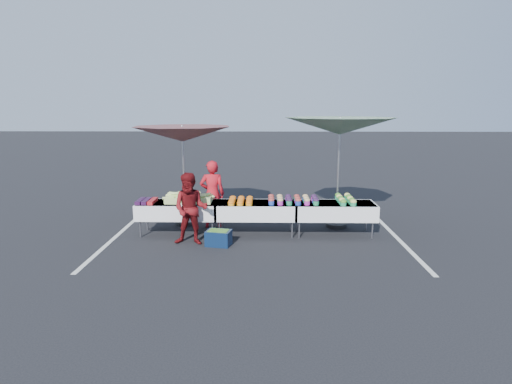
{
  "coord_description": "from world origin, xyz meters",
  "views": [
    {
      "loc": [
        0.18,
        -9.57,
        2.94
      ],
      "look_at": [
        0.0,
        0.0,
        1.0
      ],
      "focal_mm": 30.0,
      "sensor_mm": 36.0,
      "label": 1
    }
  ],
  "objects_px": {
    "table_right": "(334,210)",
    "storage_bin": "(219,237)",
    "vendor": "(212,194)",
    "table_left": "(178,209)",
    "umbrella_left": "(182,135)",
    "table_center": "(256,210)",
    "customer": "(191,209)",
    "umbrella_right": "(340,127)"
  },
  "relations": [
    {
      "from": "table_left",
      "to": "customer",
      "type": "bearing_deg",
      "value": -60.76
    },
    {
      "from": "customer",
      "to": "storage_bin",
      "type": "height_order",
      "value": "customer"
    },
    {
      "from": "table_center",
      "to": "customer",
      "type": "bearing_deg",
      "value": -151.48
    },
    {
      "from": "umbrella_left",
      "to": "vendor",
      "type": "bearing_deg",
      "value": -16.43
    },
    {
      "from": "customer",
      "to": "storage_bin",
      "type": "xyz_separation_m",
      "value": [
        0.59,
        -0.08,
        -0.6
      ]
    },
    {
      "from": "table_left",
      "to": "table_center",
      "type": "xyz_separation_m",
      "value": [
        1.8,
        0.0,
        0.0
      ]
    },
    {
      "from": "table_right",
      "to": "vendor",
      "type": "distance_m",
      "value": 2.95
    },
    {
      "from": "table_right",
      "to": "umbrella_right",
      "type": "bearing_deg",
      "value": 75.18
    },
    {
      "from": "umbrella_left",
      "to": "umbrella_right",
      "type": "relative_size",
      "value": 0.99
    },
    {
      "from": "vendor",
      "to": "storage_bin",
      "type": "xyz_separation_m",
      "value": [
        0.29,
        -1.42,
        -0.65
      ]
    },
    {
      "from": "table_left",
      "to": "umbrella_right",
      "type": "distance_m",
      "value": 4.25
    },
    {
      "from": "vendor",
      "to": "storage_bin",
      "type": "height_order",
      "value": "vendor"
    },
    {
      "from": "vendor",
      "to": "umbrella_left",
      "type": "height_order",
      "value": "umbrella_left"
    },
    {
      "from": "table_left",
      "to": "customer",
      "type": "relative_size",
      "value": 1.2
    },
    {
      "from": "table_left",
      "to": "vendor",
      "type": "xyz_separation_m",
      "value": [
        0.72,
        0.59,
        0.24
      ]
    },
    {
      "from": "table_left",
      "to": "customer",
      "type": "distance_m",
      "value": 0.88
    },
    {
      "from": "table_left",
      "to": "umbrella_right",
      "type": "relative_size",
      "value": 0.63
    },
    {
      "from": "table_left",
      "to": "storage_bin",
      "type": "bearing_deg",
      "value": -39.35
    },
    {
      "from": "table_right",
      "to": "umbrella_right",
      "type": "relative_size",
      "value": 0.63
    },
    {
      "from": "table_right",
      "to": "storage_bin",
      "type": "height_order",
      "value": "table_right"
    },
    {
      "from": "vendor",
      "to": "table_center",
      "type": "bearing_deg",
      "value": 145.77
    },
    {
      "from": "umbrella_left",
      "to": "storage_bin",
      "type": "distance_m",
      "value": 2.83
    },
    {
      "from": "customer",
      "to": "umbrella_right",
      "type": "relative_size",
      "value": 0.52
    },
    {
      "from": "customer",
      "to": "umbrella_left",
      "type": "xyz_separation_m",
      "value": [
        -0.42,
        1.55,
        1.47
      ]
    },
    {
      "from": "table_right",
      "to": "storage_bin",
      "type": "distance_m",
      "value": 2.75
    },
    {
      "from": "vendor",
      "to": "customer",
      "type": "height_order",
      "value": "vendor"
    },
    {
      "from": "umbrella_left",
      "to": "umbrella_right",
      "type": "distance_m",
      "value": 3.78
    },
    {
      "from": "table_right",
      "to": "table_center",
      "type": "bearing_deg",
      "value": 180.0
    },
    {
      "from": "table_center",
      "to": "umbrella_left",
      "type": "xyz_separation_m",
      "value": [
        -1.8,
        0.8,
        1.66
      ]
    },
    {
      "from": "table_right",
      "to": "customer",
      "type": "height_order",
      "value": "customer"
    },
    {
      "from": "table_left",
      "to": "umbrella_left",
      "type": "relative_size",
      "value": 0.63
    },
    {
      "from": "umbrella_right",
      "to": "storage_bin",
      "type": "relative_size",
      "value": 5.15
    },
    {
      "from": "table_center",
      "to": "customer",
      "type": "distance_m",
      "value": 1.58
    },
    {
      "from": "vendor",
      "to": "umbrella_left",
      "type": "relative_size",
      "value": 0.56
    },
    {
      "from": "umbrella_left",
      "to": "storage_bin",
      "type": "xyz_separation_m",
      "value": [
        1.01,
        -1.63,
        -2.07
      ]
    },
    {
      "from": "umbrella_right",
      "to": "table_right",
      "type": "bearing_deg",
      "value": -104.82
    },
    {
      "from": "table_left",
      "to": "umbrella_left",
      "type": "height_order",
      "value": "umbrella_left"
    },
    {
      "from": "umbrella_right",
      "to": "storage_bin",
      "type": "bearing_deg",
      "value": -151.79
    },
    {
      "from": "table_left",
      "to": "vendor",
      "type": "bearing_deg",
      "value": 39.07
    },
    {
      "from": "table_left",
      "to": "table_center",
      "type": "bearing_deg",
      "value": 0.0
    },
    {
      "from": "table_center",
      "to": "vendor",
      "type": "distance_m",
      "value": 1.25
    },
    {
      "from": "table_left",
      "to": "table_right",
      "type": "distance_m",
      "value": 3.6
    }
  ]
}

